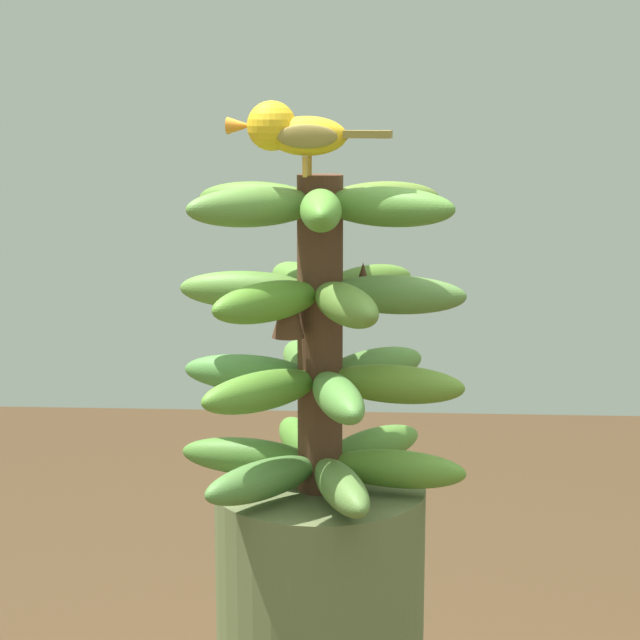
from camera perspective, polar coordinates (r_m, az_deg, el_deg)
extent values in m
cylinder|color=#4C2D1E|center=(1.29, 0.00, -0.78)|extent=(0.05, 0.05, 0.36)
ellipsoid|color=#518432|center=(1.39, 2.63, -6.26)|extent=(0.14, 0.15, 0.04)
ellipsoid|color=#4F852C|center=(1.41, -0.93, -5.99)|extent=(0.09, 0.16, 0.04)
ellipsoid|color=#4A7A2F|center=(1.36, -3.68, -6.74)|extent=(0.16, 0.07, 0.04)
ellipsoid|color=#4C7B37|center=(1.27, -2.89, -7.92)|extent=(0.14, 0.15, 0.04)
ellipsoid|color=#567B38|center=(1.25, 1.06, -8.27)|extent=(0.09, 0.16, 0.04)
ellipsoid|color=#55842C|center=(1.31, 3.81, -7.36)|extent=(0.16, 0.07, 0.04)
ellipsoid|color=#508036|center=(1.36, 2.69, -2.33)|extent=(0.14, 0.14, 0.04)
ellipsoid|color=#568739|center=(1.39, -0.78, -2.09)|extent=(0.08, 0.16, 0.04)
ellipsoid|color=#4D883C|center=(1.33, -3.57, -2.65)|extent=(0.16, 0.08, 0.04)
ellipsoid|color=#54892C|center=(1.25, -2.94, -3.54)|extent=(0.14, 0.14, 0.04)
ellipsoid|color=#538A3B|center=(1.22, 0.88, -3.85)|extent=(0.08, 0.16, 0.04)
ellipsoid|color=olive|center=(1.28, 3.71, -3.18)|extent=(0.16, 0.08, 0.04)
ellipsoid|color=#5A8A37|center=(1.30, -3.63, 1.50)|extent=(0.16, 0.07, 0.04)
ellipsoid|color=#518529|center=(1.22, -2.61, 0.90)|extent=(0.13, 0.15, 0.04)
ellipsoid|color=#577E31|center=(1.21, 1.27, 0.77)|extent=(0.10, 0.16, 0.04)
ellipsoid|color=#537D3A|center=(1.27, 3.72, 1.26)|extent=(0.16, 0.07, 0.04)
ellipsoid|color=#59872F|center=(1.35, 2.37, 1.81)|extent=(0.13, 0.15, 0.04)
ellipsoid|color=#5A8C34|center=(1.36, -1.12, 1.92)|extent=(0.10, 0.16, 0.04)
ellipsoid|color=olive|center=(1.31, 3.07, 5.93)|extent=(0.16, 0.12, 0.04)
ellipsoid|color=#5B8D37|center=(1.35, -0.04, 6.08)|extent=(0.05, 0.16, 0.04)
ellipsoid|color=#517A2C|center=(1.31, -3.11, 5.92)|extent=(0.16, 0.11, 0.04)
ellipsoid|color=#568237|center=(1.23, -3.27, 5.61)|extent=(0.16, 0.12, 0.04)
ellipsoid|color=#518D31|center=(1.19, 0.04, 5.45)|extent=(0.05, 0.16, 0.04)
ellipsoid|color=#528533|center=(1.23, 3.31, 5.62)|extent=(0.16, 0.11, 0.04)
cone|color=#4C2D1E|center=(1.25, -1.59, 0.49)|extent=(0.04, 0.04, 0.06)
cone|color=#4C2D1E|center=(1.29, 2.14, 1.56)|extent=(0.04, 0.04, 0.06)
cylinder|color=#C68933|center=(1.25, -0.52, 7.65)|extent=(0.01, 0.00, 0.02)
cylinder|color=#C68933|center=(1.23, -0.76, 7.59)|extent=(0.00, 0.01, 0.02)
ellipsoid|color=gold|center=(1.24, -0.64, 9.09)|extent=(0.09, 0.05, 0.04)
ellipsoid|color=olive|center=(1.25, -0.25, 9.12)|extent=(0.07, 0.02, 0.03)
ellipsoid|color=olive|center=(1.22, -0.65, 9.07)|extent=(0.07, 0.02, 0.03)
cube|color=olive|center=(1.22, 2.38, 9.17)|extent=(0.05, 0.03, 0.01)
sphere|color=gold|center=(1.24, -2.41, 9.58)|extent=(0.05, 0.05, 0.05)
sphere|color=black|center=(1.23, -2.95, 9.75)|extent=(0.01, 0.01, 0.01)
cone|color=orange|center=(1.25, -3.96, 9.57)|extent=(0.03, 0.02, 0.02)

